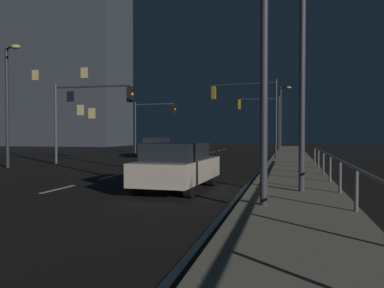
% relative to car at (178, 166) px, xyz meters
% --- Properties ---
extents(ground_plane, '(112.00, 112.00, 0.00)m').
position_rel_car_xyz_m(ground_plane, '(-4.01, 7.85, -0.82)').
color(ground_plane, black).
rests_on(ground_plane, ground).
extents(sidewalk_right, '(2.84, 77.00, 0.14)m').
position_rel_car_xyz_m(sidewalk_right, '(3.73, 7.85, -0.75)').
color(sidewalk_right, gray).
rests_on(sidewalk_right, ground).
extents(lane_markings_center, '(0.14, 50.00, 0.01)m').
position_rel_car_xyz_m(lane_markings_center, '(-4.01, 11.35, -0.82)').
color(lane_markings_center, silver).
rests_on(lane_markings_center, ground).
extents(lane_edge_line, '(0.14, 53.00, 0.01)m').
position_rel_car_xyz_m(lane_edge_line, '(2.06, 12.85, -0.82)').
color(lane_edge_line, silver).
rests_on(lane_edge_line, ground).
extents(car, '(2.01, 4.48, 1.57)m').
position_rel_car_xyz_m(car, '(0.00, 0.00, 0.00)').
color(car, beige).
rests_on(car, ground).
extents(car_oncoming, '(2.00, 4.47, 1.57)m').
position_rel_car_xyz_m(car_oncoming, '(-6.94, 18.10, 0.00)').
color(car_oncoming, black).
rests_on(car_oncoming, ground).
extents(traffic_light_mid_right, '(4.18, 0.66, 5.46)m').
position_rel_car_xyz_m(traffic_light_mid_right, '(0.84, 27.37, 3.18)').
color(traffic_light_mid_right, '#2D3033').
rests_on(traffic_light_mid_right, sidewalk_right).
extents(traffic_light_near_right, '(4.39, 0.79, 4.96)m').
position_rel_car_xyz_m(traffic_light_near_right, '(-9.06, 23.53, 2.71)').
color(traffic_light_near_right, '#38383D').
rests_on(traffic_light_near_right, ground).
extents(traffic_light_far_right, '(4.88, 0.91, 5.56)m').
position_rel_car_xyz_m(traffic_light_far_right, '(0.60, 16.09, 3.28)').
color(traffic_light_far_right, '#2D3033').
rests_on(traffic_light_far_right, sidewalk_right).
extents(traffic_light_far_center, '(5.29, 0.34, 5.03)m').
position_rel_car_xyz_m(traffic_light_far_center, '(-8.34, 9.74, 2.80)').
color(traffic_light_far_center, '#4C4C51').
rests_on(traffic_light_far_center, ground).
extents(street_lamp_corner, '(2.51, 0.59, 8.49)m').
position_rel_car_xyz_m(street_lamp_corner, '(4.29, -0.27, 4.38)').
color(street_lamp_corner, '#38383D').
rests_on(street_lamp_corner, sidewalk_right).
extents(street_lamp_median, '(1.54, 1.04, 6.66)m').
position_rel_car_xyz_m(street_lamp_median, '(-11.23, 6.06, 3.20)').
color(street_lamp_median, '#2D3033').
rests_on(street_lamp_median, ground).
extents(street_lamp_mid_block, '(1.27, 1.73, 7.19)m').
position_rel_car_xyz_m(street_lamp_mid_block, '(2.82, 34.45, 3.65)').
color(street_lamp_mid_block, '#38383D').
rests_on(street_lamp_mid_block, sidewalk_right).
extents(barrier_fence, '(0.09, 22.83, 0.98)m').
position_rel_car_xyz_m(barrier_fence, '(5.01, -0.28, 0.05)').
color(barrier_fence, '#59595E').
rests_on(barrier_fence, sidewalk_right).
extents(building_distant, '(22.52, 10.19, 30.39)m').
position_rel_car_xyz_m(building_distant, '(-33.03, 44.71, 14.38)').
color(building_distant, '#3D424C').
rests_on(building_distant, ground).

